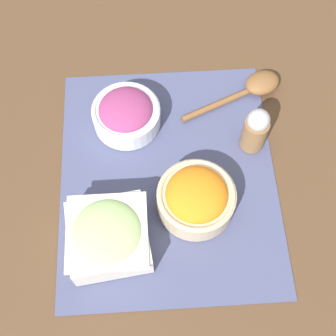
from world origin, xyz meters
TOP-DOWN VIEW (x-y plane):
  - ground_plane at (0.00, 0.00)m, footprint 3.00×3.00m
  - placemat at (0.00, 0.00)m, footprint 0.44×0.37m
  - onion_bowl at (0.11, 0.07)m, footprint 0.12×0.12m
  - carrot_bowl at (-0.06, -0.04)m, footprint 0.13×0.13m
  - cucumber_bowl at (-0.11, 0.10)m, footprint 0.13×0.13m
  - wooden_spoon at (0.17, -0.17)m, footprint 0.11×0.20m
  - pepper_shaker at (0.05, -0.15)m, footprint 0.04×0.04m

SIDE VIEW (x-z plane):
  - ground_plane at x=0.00m, z-range 0.00..0.00m
  - placemat at x=0.00m, z-range 0.00..0.00m
  - wooden_spoon at x=0.17m, z-range 0.00..0.03m
  - onion_bowl at x=0.11m, z-range 0.00..0.06m
  - carrot_bowl at x=-0.06m, z-range 0.00..0.07m
  - cucumber_bowl at x=-0.11m, z-range 0.01..0.07m
  - pepper_shaker at x=0.05m, z-range 0.00..0.10m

